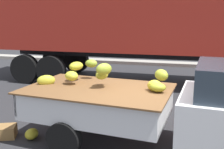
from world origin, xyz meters
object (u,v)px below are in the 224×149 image
at_px(pickup_truck, 203,110).
at_px(semi_trailer, 154,14).
at_px(fallen_banana_bunch_near_tailgate, 32,134).
at_px(produce_crate, 3,132).

xyz_separation_m(pickup_truck, semi_trailer, (-1.48, 5.23, 1.66)).
distance_m(semi_trailer, fallen_banana_bunch_near_tailgate, 6.18).
bearing_deg(pickup_truck, produce_crate, -170.83).
height_order(fallen_banana_bunch_near_tailgate, produce_crate, produce_crate).
bearing_deg(pickup_truck, semi_trailer, 111.28).
relative_size(semi_trailer, fallen_banana_bunch_near_tailgate, 38.90).
bearing_deg(semi_trailer, pickup_truck, -74.07).
bearing_deg(produce_crate, fallen_banana_bunch_near_tailgate, 8.40).
bearing_deg(semi_trailer, produce_crate, -113.79).
bearing_deg(fallen_banana_bunch_near_tailgate, semi_trailer, 71.42).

